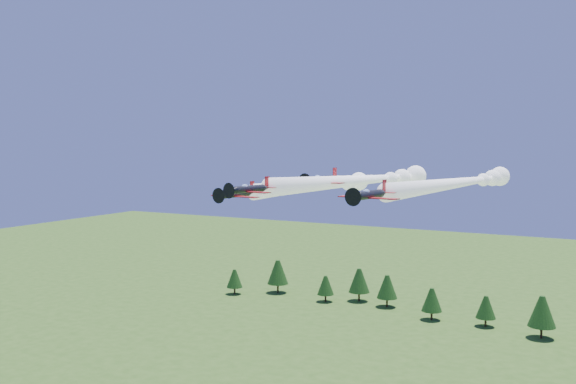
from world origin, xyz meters
The scene contains 5 objects.
plane_lead centered at (3.32, 17.32, 46.32)m, with size 13.86×47.61×3.70m.
plane_left centered at (-9.32, 27.86, 44.57)m, with size 9.22×46.21×3.70m.
plane_right centered at (15.78, 29.44, 45.65)m, with size 12.76×58.55×3.70m.
plane_slot centered at (-0.14, 8.01, 46.69)m, with size 8.08×8.79×2.82m.
treeline centered at (9.00, 109.45, 6.78)m, with size 164.41×21.78×11.74m.
Camera 1 is at (40.66, -77.91, 52.05)m, focal length 40.00 mm.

